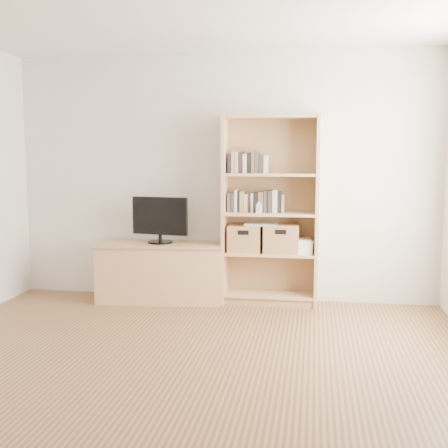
% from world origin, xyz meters
% --- Properties ---
extents(floor, '(4.50, 5.00, 0.01)m').
position_xyz_m(floor, '(0.00, 0.00, 0.00)').
color(floor, brown).
rests_on(floor, ground).
extents(back_wall, '(4.50, 0.02, 2.60)m').
position_xyz_m(back_wall, '(0.00, 2.50, 1.30)').
color(back_wall, silver).
rests_on(back_wall, floor).
extents(tv_stand, '(1.34, 0.61, 0.59)m').
position_xyz_m(tv_stand, '(-0.63, 2.26, 0.30)').
color(tv_stand, tan).
rests_on(tv_stand, floor).
extents(bookshelf, '(0.98, 0.36, 1.95)m').
position_xyz_m(bookshelf, '(0.51, 2.33, 0.98)').
color(bookshelf, tan).
rests_on(bookshelf, floor).
extents(television, '(0.61, 0.15, 0.48)m').
position_xyz_m(television, '(-0.63, 2.26, 0.86)').
color(television, black).
rests_on(television, tv_stand).
extents(books_row_mid, '(0.84, 0.21, 0.22)m').
position_xyz_m(books_row_mid, '(0.51, 2.35, 1.07)').
color(books_row_mid, '#4A4640').
rests_on(books_row_mid, bookshelf).
extents(books_row_upper, '(0.37, 0.16, 0.19)m').
position_xyz_m(books_row_upper, '(0.30, 2.34, 1.45)').
color(books_row_upper, '#4A4640').
rests_on(books_row_upper, bookshelf).
extents(baby_monitor, '(0.06, 0.04, 0.10)m').
position_xyz_m(baby_monitor, '(0.41, 2.22, 1.00)').
color(baby_monitor, white).
rests_on(baby_monitor, bookshelf).
extents(basket_left, '(0.34, 0.28, 0.28)m').
position_xyz_m(basket_left, '(0.25, 2.32, 0.68)').
color(basket_left, '#B47751').
rests_on(basket_left, bookshelf).
extents(basket_right, '(0.36, 0.30, 0.29)m').
position_xyz_m(basket_right, '(0.63, 2.32, 0.69)').
color(basket_right, '#B47751').
rests_on(basket_right, bookshelf).
extents(laptop, '(0.34, 0.25, 0.03)m').
position_xyz_m(laptop, '(0.43, 2.31, 0.83)').
color(laptop, silver).
rests_on(laptop, basket_left).
extents(magazine_stack, '(0.21, 0.28, 0.12)m').
position_xyz_m(magazine_stack, '(0.85, 2.33, 0.60)').
color(magazine_stack, silver).
rests_on(magazine_stack, bookshelf).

